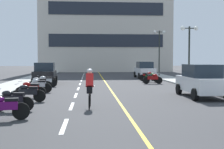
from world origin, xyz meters
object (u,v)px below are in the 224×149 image
Objects in this scene: street_lamp_far at (159,43)px; parked_car_near at (201,81)px; motorcycle_7 at (39,83)px; motorcycle_9 at (153,78)px; parked_car_far at (145,70)px; motorcycle_5 at (30,89)px; motorcycle_10 at (151,77)px; cyclist_rider at (90,87)px; motorcycle_3 at (12,100)px; street_lamp_mid at (189,41)px; motorcycle_8 at (45,81)px; motorcycle_4 at (28,93)px; motorcycle_11 at (148,76)px; motorcycle_6 at (38,85)px; motorcycle_2 at (4,107)px; parked_car_mid at (45,73)px.

street_lamp_far reaches higher than parked_car_near.
motorcycle_7 is 9.83m from motorcycle_9.
motorcycle_5 is at bearing -119.47° from parked_car_far.
cyclist_rider is at bearing -111.68° from motorcycle_10.
street_lamp_far is at bearing 64.11° from motorcycle_3.
street_lamp_far is at bearing 88.56° from street_lamp_mid.
street_lamp_far is 3.26× the size of motorcycle_8.
motorcycle_4 is 1.00× the size of motorcycle_5.
cyclist_rider is (-5.70, -16.17, 0.41)m from motorcycle_11.
motorcycle_11 is (8.91, 10.10, 0.00)m from motorcycle_6.
motorcycle_10 is 0.97× the size of motorcycle_11.
street_lamp_far is at bearing 48.91° from motorcycle_8.
motorcycle_7 is at bearing 92.82° from motorcycle_5.
motorcycle_7 is at bearing -153.67° from motorcycle_9.
motorcycle_9 is 1.04× the size of motorcycle_10.
motorcycle_7 and motorcycle_11 have the same top height.
motorcycle_4 and motorcycle_8 have the same top height.
motorcycle_3 is at bearing -88.99° from motorcycle_8.
motorcycle_7 is at bearing -127.85° from street_lamp_far.
motorcycle_2 is at bearing -148.01° from parked_car_near.
parked_car_mid is 1.02× the size of parked_car_far.
parked_car_near is 10.06m from motorcycle_3.
parked_car_near reaches higher than cyclist_rider.
parked_car_mid is 3.34m from motorcycle_8.
parked_car_near and parked_car_far have the same top height.
motorcycle_8 is (-11.79, -13.52, -3.62)m from street_lamp_far.
street_lamp_far reaches higher than motorcycle_2.
motorcycle_4 is (-0.08, 4.43, 0.00)m from motorcycle_2.
street_lamp_mid reaches higher than motorcycle_4.
motorcycle_2 and motorcycle_10 have the same top height.
motorcycle_4 is 1.01× the size of motorcycle_6.
parked_car_far is at bearing 73.10° from cyclist_rider.
motorcycle_3 is (-9.28, -3.88, -0.44)m from parked_car_near.
street_lamp_mid reaches higher than parked_car_far.
street_lamp_mid is at bearing 7.90° from motorcycle_8.
street_lamp_mid is at bearing 33.56° from motorcycle_5.
motorcycle_7 is at bearing 94.19° from motorcycle_4.
street_lamp_far is 3.21× the size of motorcycle_3.
motorcycle_5 is at bearing 131.58° from cyclist_rider.
motorcycle_3 is 10.39m from motorcycle_8.
motorcycle_8 is at bearing -153.91° from motorcycle_10.
motorcycle_7 is (-11.64, -3.44, -3.13)m from street_lamp_mid.
motorcycle_11 is (8.81, 16.90, 0.00)m from motorcycle_3.
motorcycle_11 is (8.99, 6.51, 0.00)m from motorcycle_8.
street_lamp_far reaches higher than cyclist_rider.
motorcycle_9 is (-0.80, 9.02, -0.44)m from parked_car_near.
parked_car_mid reaches higher than motorcycle_10.
motorcycle_3 is (-11.30, -11.98, -3.13)m from street_lamp_mid.
motorcycle_11 is at bearing 18.88° from parked_car_mid.
motorcycle_9 is (8.66, 2.51, 0.00)m from motorcycle_8.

